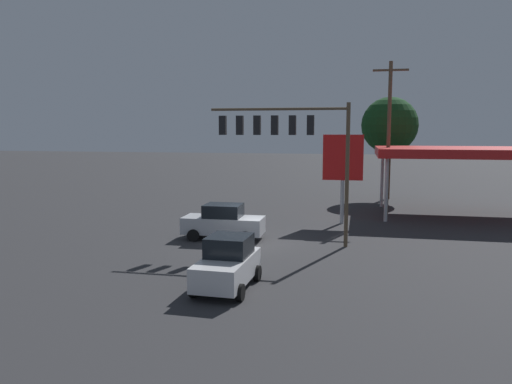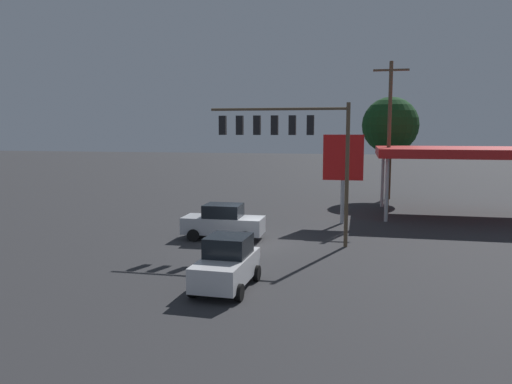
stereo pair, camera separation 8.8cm
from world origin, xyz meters
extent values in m
plane|color=#2D2D30|center=(0.00, 0.00, 0.00)|extent=(200.00, 200.00, 0.00)
cylinder|color=brown|center=(-5.05, -0.33, 3.66)|extent=(0.20, 0.20, 7.32)
cylinder|color=brown|center=(-1.50, -0.33, 7.02)|extent=(7.09, 0.14, 0.14)
cube|color=black|center=(-3.17, -0.33, 6.20)|extent=(0.36, 0.28, 1.00)
sphere|color=#FF4141|center=(-3.17, -0.51, 6.50)|extent=(0.22, 0.22, 0.22)
sphere|color=#392305|center=(-3.17, -0.51, 6.20)|extent=(0.22, 0.22, 0.22)
sphere|color=black|center=(-3.17, -0.51, 5.90)|extent=(0.22, 0.22, 0.22)
cube|color=black|center=(-2.25, -0.33, 6.20)|extent=(0.36, 0.28, 1.00)
sphere|color=#FF4141|center=(-2.25, -0.51, 6.50)|extent=(0.22, 0.22, 0.22)
sphere|color=#392305|center=(-2.25, -0.51, 6.20)|extent=(0.22, 0.22, 0.22)
sphere|color=black|center=(-2.25, -0.51, 5.90)|extent=(0.22, 0.22, 0.22)
cube|color=black|center=(-1.33, -0.33, 6.20)|extent=(0.36, 0.28, 1.00)
sphere|color=#FF4141|center=(-1.33, -0.51, 6.50)|extent=(0.22, 0.22, 0.22)
sphere|color=#392305|center=(-1.33, -0.51, 6.20)|extent=(0.22, 0.22, 0.22)
sphere|color=black|center=(-1.33, -0.51, 5.90)|extent=(0.22, 0.22, 0.22)
cube|color=black|center=(-0.40, -0.33, 6.20)|extent=(0.36, 0.28, 1.00)
sphere|color=#FF4141|center=(-0.40, -0.51, 6.50)|extent=(0.22, 0.22, 0.22)
sphere|color=#392305|center=(-0.40, -0.51, 6.20)|extent=(0.22, 0.22, 0.22)
sphere|color=black|center=(-0.40, -0.51, 5.90)|extent=(0.22, 0.22, 0.22)
cube|color=black|center=(0.52, -0.33, 6.20)|extent=(0.36, 0.28, 1.00)
sphere|color=#FF4141|center=(0.52, -0.51, 6.50)|extent=(0.22, 0.22, 0.22)
sphere|color=#392305|center=(0.52, -0.51, 6.20)|extent=(0.22, 0.22, 0.22)
sphere|color=black|center=(0.52, -0.51, 5.90)|extent=(0.22, 0.22, 0.22)
cube|color=black|center=(1.44, -0.33, 6.20)|extent=(0.36, 0.28, 1.00)
sphere|color=#FF4141|center=(1.44, -0.51, 6.50)|extent=(0.22, 0.22, 0.22)
sphere|color=#392305|center=(1.44, -0.51, 6.20)|extent=(0.22, 0.22, 0.22)
sphere|color=black|center=(1.44, -0.51, 5.90)|extent=(0.22, 0.22, 0.22)
cylinder|color=brown|center=(-7.60, -10.81, 5.31)|extent=(0.26, 0.26, 10.63)
cube|color=brown|center=(-7.60, -10.81, 10.03)|extent=(2.40, 0.14, 0.14)
cube|color=red|center=(-12.52, -11.32, 4.45)|extent=(11.41, 7.68, 0.60)
cube|color=red|center=(-12.52, -15.18, 4.45)|extent=(11.41, 0.06, 0.36)
cylinder|color=#B7B7BC|center=(-7.41, -14.56, 2.08)|extent=(0.24, 0.24, 4.15)
cylinder|color=#B7B7BC|center=(-7.41, -8.08, 2.08)|extent=(0.24, 0.24, 4.15)
cylinder|color=#B7B7BC|center=(-4.63, -6.83, 2.84)|extent=(0.24, 0.24, 5.67)
cube|color=red|center=(-4.63, -6.83, 4.23)|extent=(2.53, 0.24, 2.88)
cube|color=black|center=(-4.63, -6.96, 4.23)|extent=(1.77, 0.04, 1.01)
cube|color=silver|center=(-0.84, 7.47, 0.76)|extent=(1.86, 3.87, 0.90)
cube|color=black|center=(-0.85, 7.17, 1.59)|extent=(1.64, 1.77, 0.76)
cylinder|color=black|center=(-1.65, 8.74, 0.31)|extent=(0.25, 0.63, 0.62)
cylinder|color=black|center=(0.08, 8.67, 0.31)|extent=(0.25, 0.63, 0.62)
cylinder|color=black|center=(-1.76, 6.28, 0.31)|extent=(0.25, 0.63, 0.62)
cylinder|color=black|center=(-0.02, 6.20, 0.31)|extent=(0.25, 0.63, 0.62)
cube|color=silver|center=(1.59, -0.84, 0.78)|extent=(4.41, 1.82, 0.90)
cube|color=black|center=(1.59, -0.84, 1.58)|extent=(2.01, 1.67, 0.70)
cylinder|color=black|center=(3.02, 0.08, 0.33)|extent=(0.66, 0.22, 0.66)
cylinder|color=black|center=(3.03, -1.76, 0.33)|extent=(0.66, 0.22, 0.66)
cylinder|color=black|center=(0.16, 0.07, 0.33)|extent=(0.66, 0.22, 0.66)
cylinder|color=black|center=(0.17, -1.77, 0.33)|extent=(0.66, 0.22, 0.66)
cylinder|color=#4C331E|center=(-8.12, -19.15, 2.35)|extent=(0.36, 0.36, 4.69)
sphere|color=#143D19|center=(-8.12, -19.15, 6.37)|extent=(4.78, 4.78, 4.78)
camera|label=1|loc=(-5.61, 25.17, 5.97)|focal=35.00mm
camera|label=2|loc=(-5.70, 25.15, 5.97)|focal=35.00mm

